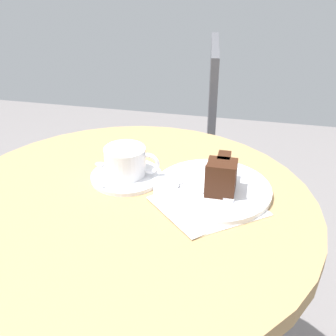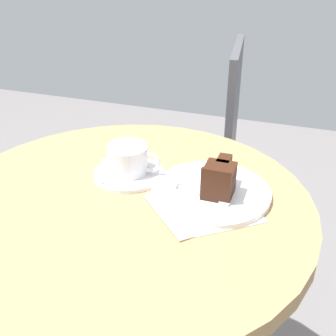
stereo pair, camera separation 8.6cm
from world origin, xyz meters
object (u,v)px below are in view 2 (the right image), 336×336
(cake_plate, at_px, (211,192))
(napkin, at_px, (202,206))
(cake_slice, at_px, (219,179))
(cafe_chair, at_px, (205,143))
(fork, at_px, (187,189))
(coffee_cup, at_px, (128,158))
(saucer, at_px, (128,174))
(teaspoon, at_px, (105,167))

(cake_plate, distance_m, napkin, 0.05)
(cake_slice, distance_m, cafe_chair, 0.71)
(fork, bearing_deg, coffee_cup, 1.79)
(cake_plate, height_order, cake_slice, cake_slice)
(coffee_cup, relative_size, fork, 0.79)
(saucer, relative_size, cake_plate, 0.63)
(cake_slice, relative_size, cafe_chair, 0.10)
(coffee_cup, height_order, cake_plate, coffee_cup)
(coffee_cup, xyz_separation_m, cake_plate, (0.19, -0.02, -0.03))
(cake_slice, height_order, cafe_chair, cafe_chair)
(coffee_cup, xyz_separation_m, cake_slice, (0.20, -0.03, 0.00))
(teaspoon, xyz_separation_m, cake_slice, (0.26, -0.03, 0.03))
(saucer, height_order, cake_slice, cake_slice)
(cake_slice, bearing_deg, napkin, -119.64)
(coffee_cup, distance_m, fork, 0.15)
(teaspoon, bearing_deg, coffee_cup, -111.84)
(teaspoon, distance_m, cake_plate, 0.24)
(saucer, height_order, napkin, saucer)
(saucer, distance_m, cake_plate, 0.19)
(saucer, xyz_separation_m, coffee_cup, (0.00, 0.00, 0.04))
(saucer, distance_m, teaspoon, 0.06)
(cake_plate, height_order, napkin, cake_plate)
(napkin, bearing_deg, cake_slice, 60.36)
(napkin, bearing_deg, cake_plate, 84.63)
(cake_slice, height_order, fork, cake_slice)
(saucer, relative_size, coffee_cup, 1.28)
(saucer, distance_m, coffee_cup, 0.04)
(cake_plate, bearing_deg, saucer, 175.06)
(teaspoon, distance_m, cafe_chair, 0.66)
(saucer, xyz_separation_m, teaspoon, (-0.06, 0.00, 0.01))
(teaspoon, height_order, napkin, teaspoon)
(napkin, xyz_separation_m, cafe_chair, (-0.16, 0.68, -0.20))
(cafe_chair, bearing_deg, teaspoon, -14.07)
(cake_plate, distance_m, fork, 0.05)
(saucer, distance_m, cafe_chair, 0.65)
(cake_plate, xyz_separation_m, cafe_chair, (-0.17, 0.63, -0.21))
(saucer, relative_size, fork, 1.00)
(napkin, relative_size, cafe_chair, 0.29)
(teaspoon, bearing_deg, cafe_chair, -31.61)
(cafe_chair, bearing_deg, cake_slice, 9.04)
(cake_plate, bearing_deg, cake_slice, -24.75)
(coffee_cup, distance_m, teaspoon, 0.06)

